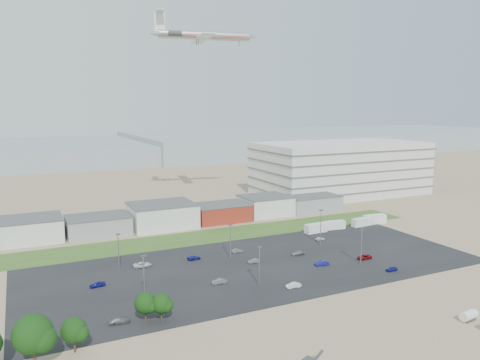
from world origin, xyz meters
TOP-DOWN VIEW (x-y plane):
  - ground at (0.00, 0.00)m, footprint 700.00×700.00m
  - parking_lot at (5.00, 20.00)m, footprint 120.00×50.00m
  - grass_strip at (0.00, 52.00)m, footprint 160.00×16.00m
  - hills_backdrop at (40.00, 315.00)m, footprint 700.00×200.00m
  - building_row at (-17.00, 71.00)m, footprint 170.00×20.00m
  - parking_garage at (90.00, 95.00)m, footprint 80.00×40.00m
  - storage_tank_nw at (27.52, -26.97)m, footprint 3.92×2.28m
  - box_trailer_a at (38.25, 40.73)m, footprint 8.09×2.86m
  - box_trailer_b at (46.61, 41.66)m, footprint 7.78×3.25m
  - box_trailer_c at (57.86, 41.01)m, footprint 7.74×2.99m
  - box_trailer_d at (64.52, 41.69)m, footprint 8.71×3.14m
  - tree_left at (-50.30, -8.51)m, footprint 6.85×6.85m
  - tree_mid at (-43.96, -6.02)m, footprint 4.70×4.70m
  - tree_right at (-30.06, 0.08)m, footprint 4.50×4.50m
  - tree_near at (-27.13, -0.96)m, footprint 4.29×4.29m
  - lightpole_front_l at (-28.02, 8.78)m, footprint 1.25×0.52m
  - lightpole_front_m at (-1.10, 7.10)m, footprint 1.12×0.47m
  - lightpole_front_r at (30.42, 8.58)m, footprint 1.21×0.50m
  - lightpole_back_l at (-28.92, 31.49)m, footprint 1.16×0.48m
  - lightpole_back_m at (1.02, 28.20)m, footprint 1.14×0.48m
  - lightpole_back_r at (31.35, 28.36)m, footprint 1.28×0.53m
  - airliner at (20.17, 94.58)m, footprint 49.44×38.06m
  - parked_car_0 at (34.26, 11.67)m, footprint 4.37×2.12m
  - parked_car_1 at (20.59, 12.43)m, footprint 4.00×1.83m
  - parked_car_2 at (34.26, 1.13)m, footprint 3.25×1.31m
  - parked_car_4 at (-9.16, 12.29)m, footprint 3.72×1.48m
  - parked_car_5 at (-35.70, 22.81)m, footprint 3.74×1.88m
  - parked_car_6 at (-8.50, 31.59)m, footprint 3.89×1.83m
  - parked_car_7 at (5.18, 22.05)m, footprint 3.41×1.42m
  - parked_car_8 at (34.22, 32.49)m, footprint 3.29×1.58m
  - parked_car_9 at (-22.81, 31.79)m, footprint 4.78×2.37m
  - parked_car_10 at (-34.90, 1.64)m, footprint 4.24×2.09m
  - parked_car_11 at (5.08, 32.24)m, footprint 3.44×1.34m
  - parked_car_12 at (19.52, 22.57)m, footprint 3.92×1.78m
  - parked_car_13 at (5.48, 2.49)m, footprint 3.72×1.51m

SIDE VIEW (x-z plane):
  - ground at x=0.00m, z-range 0.00..0.00m
  - parking_lot at x=5.00m, z-range 0.00..0.01m
  - grass_strip at x=0.00m, z-range 0.00..0.02m
  - parked_car_8 at x=34.22m, z-range 0.00..1.09m
  - parked_car_6 at x=-8.50m, z-range 0.00..1.10m
  - parked_car_7 at x=5.18m, z-range 0.00..1.10m
  - parked_car_2 at x=34.26m, z-range 0.00..1.11m
  - parked_car_12 at x=19.52m, z-range 0.00..1.11m
  - parked_car_11 at x=5.08m, z-range 0.00..1.12m
  - parked_car_10 at x=-34.90m, z-range 0.00..1.19m
  - parked_car_0 at x=34.26m, z-range 0.00..1.20m
  - parked_car_13 at x=5.48m, z-range 0.00..1.20m
  - parked_car_4 at x=-9.16m, z-range 0.00..1.20m
  - parked_car_5 at x=-35.70m, z-range 0.00..1.22m
  - parked_car_1 at x=20.59m, z-range 0.00..1.27m
  - parked_car_9 at x=-22.81m, z-range 0.00..1.30m
  - storage_tank_nw at x=27.52m, z-range 0.00..2.24m
  - box_trailer_b at x=46.61m, z-range 0.00..2.83m
  - box_trailer_c at x=57.86m, z-range 0.00..2.84m
  - box_trailer_a at x=38.25m, z-range 0.00..2.99m
  - box_trailer_d at x=64.52m, z-range 0.00..3.22m
  - tree_near at x=-27.13m, z-range 0.00..6.44m
  - tree_right at x=-30.06m, z-range 0.00..6.75m
  - tree_mid at x=-43.96m, z-range 0.00..7.05m
  - building_row at x=-17.00m, z-range 0.00..8.00m
  - hills_backdrop at x=40.00m, z-range 0.00..9.00m
  - lightpole_front_m at x=-1.10m, z-range 0.00..9.50m
  - lightpole_back_m at x=1.02m, z-range 0.00..9.71m
  - lightpole_back_l at x=-28.92m, z-range 0.00..9.86m
  - lightpole_front_r at x=30.42m, z-range 0.00..10.26m
  - tree_left at x=-50.30m, z-range 0.00..10.28m
  - lightpole_front_l at x=-28.02m, z-range 0.00..10.65m
  - lightpole_back_r at x=31.35m, z-range 0.00..10.91m
  - parking_garage at x=90.00m, z-range 0.00..25.00m
  - airliner at x=20.17m, z-range 63.40..76.60m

